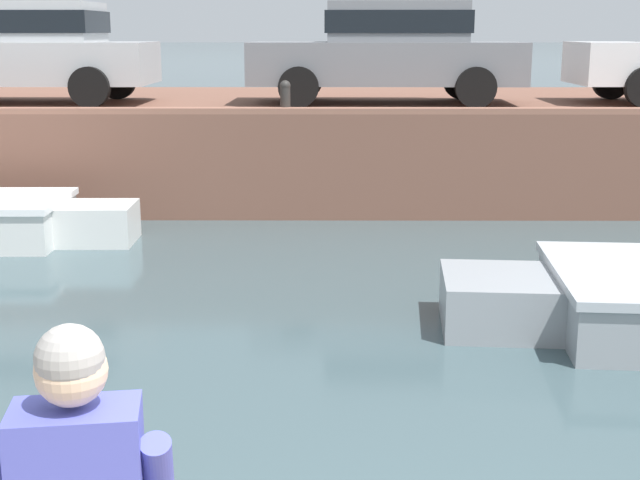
# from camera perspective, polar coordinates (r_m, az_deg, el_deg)

# --- Properties ---
(ground_plane) EXTENTS (400.00, 400.00, 0.00)m
(ground_plane) POSITION_cam_1_polar(r_m,az_deg,el_deg) (7.94, 4.10, -5.77)
(ground_plane) COLOR #3D5156
(far_quay_wall) EXTENTS (60.00, 6.00, 1.47)m
(far_quay_wall) POSITION_cam_1_polar(r_m,az_deg,el_deg) (15.29, 2.28, 6.30)
(far_quay_wall) COLOR brown
(far_quay_wall) RESTS_ON ground
(far_wall_coping) EXTENTS (60.00, 0.24, 0.08)m
(far_wall_coping) POSITION_cam_1_polar(r_m,az_deg,el_deg) (12.34, 2.76, 8.26)
(far_wall_coping) COLOR #925F4C
(far_wall_coping) RESTS_ON far_quay_wall
(car_leftmost_silver) EXTENTS (3.94, 1.93, 1.54)m
(car_leftmost_silver) POSITION_cam_1_polar(r_m,az_deg,el_deg) (14.84, -18.18, 11.59)
(car_leftmost_silver) COLOR #B7BABC
(car_leftmost_silver) RESTS_ON far_quay_wall
(car_left_inner_grey) EXTENTS (4.24, 2.00, 1.54)m
(car_left_inner_grey) POSITION_cam_1_polar(r_m,az_deg,el_deg) (14.14, 4.47, 12.15)
(car_left_inner_grey) COLOR slate
(car_left_inner_grey) RESTS_ON far_quay_wall
(mooring_bollard_mid) EXTENTS (0.15, 0.15, 0.45)m
(mooring_bollard_mid) POSITION_cam_1_polar(r_m,az_deg,el_deg) (12.46, -2.24, 9.24)
(mooring_bollard_mid) COLOR #2D2B28
(mooring_bollard_mid) RESTS_ON far_quay_wall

